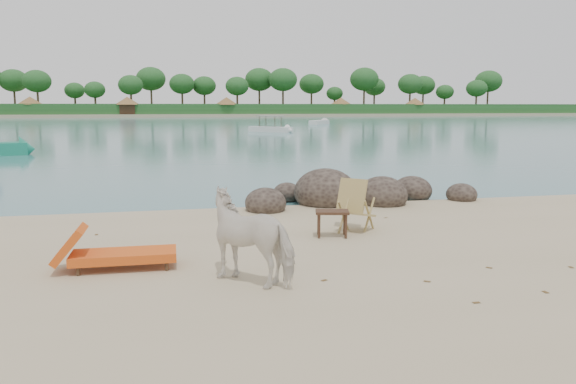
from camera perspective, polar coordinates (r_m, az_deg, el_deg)
name	(u,v)px	position (r m, az deg, el deg)	size (l,w,h in m)	color
water	(174,121)	(97.64, -11.51, 7.05)	(400.00, 400.00, 0.00)	#3A6F74
far_shore	(169,115)	(177.62, -11.98, 7.70)	(420.00, 90.00, 1.40)	tan
far_scenery	(170,104)	(144.30, -11.88, 8.76)	(420.00, 18.00, 9.50)	#1E4C1E
boulders	(349,195)	(14.66, 6.21, -0.28)	(6.30, 2.78, 1.22)	black
cow	(254,238)	(8.03, -3.52, -4.64)	(0.70, 1.54, 1.30)	silver
side_table	(332,225)	(10.76, 4.49, -3.40)	(0.63, 0.40, 0.50)	#312013
lounge_chair	(124,251)	(9.03, -16.32, -5.82)	(1.97, 0.69, 0.59)	#EB5B1B
deck_chair	(357,207)	(11.27, 6.98, -1.56)	(0.65, 0.71, 1.02)	tan
boat_mid	(270,118)	(56.52, -1.81, 7.49)	(5.41, 1.22, 2.64)	silver
boat_far	(319,121)	(81.76, 3.20, 7.16)	(5.89, 1.33, 0.68)	silver
dead_leaves	(361,283)	(8.18, 7.42, -9.16)	(8.99, 7.56, 0.00)	brown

